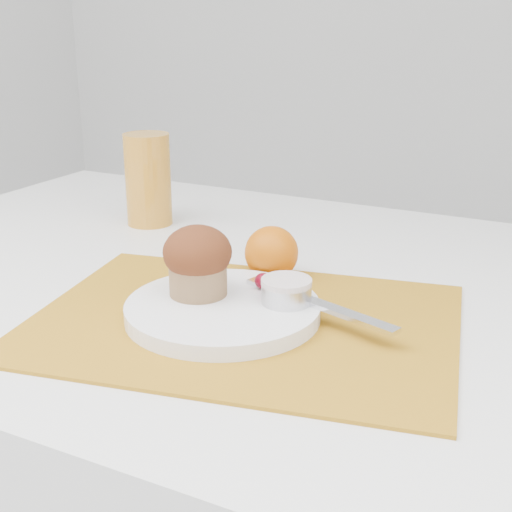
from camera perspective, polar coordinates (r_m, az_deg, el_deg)
The scene contains 10 objects.
placemat at distance 0.78m, azimuth -1.01°, elevation -5.26°, with size 0.45×0.33×0.00m, color #B27718.
plate at distance 0.78m, azimuth -2.68°, elevation -4.33°, with size 0.21×0.21×0.02m, color white.
ramekin at distance 0.77m, azimuth 2.44°, elevation -2.91°, with size 0.05×0.05×0.02m, color #BABABF.
cream at distance 0.77m, azimuth 2.46°, elevation -2.08°, with size 0.06×0.06×0.01m, color silver.
raspberry_near at distance 0.81m, azimuth 0.59°, elevation -2.00°, with size 0.02×0.02×0.02m, color #4E020E.
raspberry_far at distance 0.79m, azimuth 2.37°, elevation -2.61°, with size 0.02×0.02×0.02m, color #5D0203.
butter_knife at distance 0.77m, azimuth 4.97°, elevation -3.84°, with size 0.20×0.02×0.01m, color silver.
orange at distance 0.89m, azimuth 1.25°, elevation 0.26°, with size 0.07×0.07×0.07m, color #DA6507.
juice_glass at distance 1.13m, azimuth -8.63°, elevation 6.07°, with size 0.07×0.07×0.14m, color orange.
muffin at distance 0.79m, azimuth -4.69°, elevation -0.34°, with size 0.08×0.08×0.08m.
Camera 1 is at (0.39, -0.70, 1.07)m, focal length 50.00 mm.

